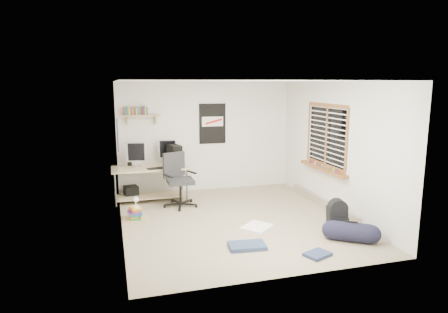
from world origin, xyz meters
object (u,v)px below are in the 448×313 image
object	(u,v)px
office_chair	(180,183)
backpack	(337,218)
desk	(151,184)
duffel_bag	(351,233)
book_stack	(135,211)

from	to	relation	value
office_chair	backpack	xyz separation A→B (m)	(2.34, -2.04, -0.29)
desk	duffel_bag	distance (m)	4.23
office_chair	book_stack	xyz separation A→B (m)	(-0.94, -0.56, -0.34)
backpack	office_chair	bearing A→B (deg)	150.41
duffel_bag	book_stack	distance (m)	3.78
backpack	book_stack	world-z (taller)	backpack
desk	backpack	distance (m)	3.90
duffel_bag	book_stack	bearing A→B (deg)	-177.02
desk	book_stack	bearing A→B (deg)	-88.16
backpack	duffel_bag	bearing A→B (deg)	-86.22
duffel_bag	desk	bearing A→B (deg)	166.54
office_chair	book_stack	size ratio (longest dim) A/B	2.28
desk	office_chair	bearing A→B (deg)	-26.64
desk	duffel_bag	bearing A→B (deg)	-27.26
desk	duffel_bag	world-z (taller)	desk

